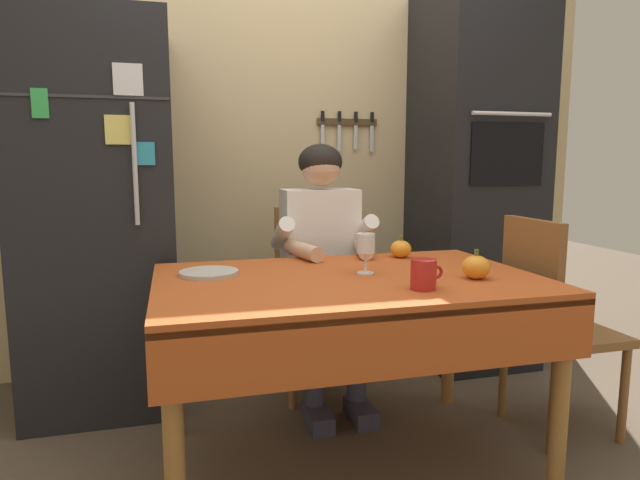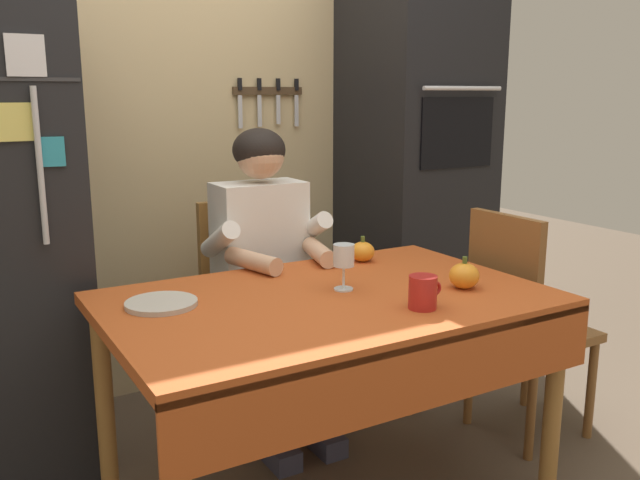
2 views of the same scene
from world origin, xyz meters
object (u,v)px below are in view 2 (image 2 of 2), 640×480
chair_right_side (520,316)px  seated_person (267,257)px  wall_oven (415,160)px  coffee_mug (423,292)px  pumpkin_large (464,276)px  dining_table (331,322)px  chair_behind_person (249,299)px  wine_glass (344,258)px  serving_tray (161,303)px  pumpkin_medium (363,252)px

chair_right_side → seated_person: bearing=146.0°
wall_oven → coffee_mug: size_ratio=18.45×
chair_right_side → coffee_mug: bearing=-159.0°
pumpkin_large → chair_right_side: bearing=20.6°
dining_table → chair_behind_person: 0.81m
seated_person → coffee_mug: 0.85m
coffee_mug → wine_glass: 0.31m
wall_oven → pumpkin_large: (-0.61, -1.06, -0.27)m
coffee_mug → serving_tray: coffee_mug is taller
coffee_mug → serving_tray: bearing=148.0°
pumpkin_large → serving_tray: size_ratio=0.49×
dining_table → chair_right_side: bearing=2.6°
serving_tray → pumpkin_large: bearing=-19.0°
wine_glass → pumpkin_medium: bearing=47.1°
dining_table → wine_glass: (0.08, 0.05, 0.19)m
dining_table → wine_glass: size_ratio=9.06×
seated_person → pumpkin_medium: 0.39m
wall_oven → chair_behind_person: (-0.98, -0.13, -0.54)m
coffee_mug → wine_glass: size_ratio=0.74×
chair_behind_person → pumpkin_medium: 0.59m
coffee_mug → wall_oven: bearing=53.1°
chair_behind_person → serving_tray: size_ratio=4.22×
pumpkin_medium → serving_tray: bearing=-169.5°
dining_table → pumpkin_large: bearing=-17.1°
wall_oven → seated_person: size_ratio=1.69×
pumpkin_medium → serving_tray: size_ratio=0.45×
pumpkin_medium → chair_right_side: bearing=-28.8°
dining_table → chair_behind_person: (0.07, 0.79, -0.14)m
dining_table → pumpkin_medium: 0.51m
coffee_mug → wine_glass: (-0.10, 0.29, 0.06)m
dining_table → chair_behind_person: size_ratio=1.51×
seated_person → wall_oven: bearing=18.0°
chair_right_side → serving_tray: (-1.40, 0.15, 0.24)m
seated_person → chair_right_side: 1.03m
pumpkin_medium → seated_person: bearing=137.5°
chair_behind_person → chair_right_side: 1.12m
wine_glass → wall_oven: bearing=41.9°
serving_tray → seated_person: bearing=36.6°
chair_right_side → pumpkin_medium: 0.68m
wall_oven → pumpkin_large: wall_oven is taller
wine_glass → pumpkin_large: size_ratio=1.43×
coffee_mug → chair_right_side: bearing=21.0°
wall_oven → seated_person: 1.08m
coffee_mug → wine_glass: bearing=109.3°
seated_person → pumpkin_medium: (0.28, -0.26, 0.04)m
dining_table → coffee_mug: coffee_mug is taller
coffee_mug → pumpkin_large: bearing=21.7°
seated_person → pumpkin_large: seated_person is taller
pumpkin_medium → serving_tray: (-0.85, -0.16, -0.03)m
seated_person → coffee_mug: (0.11, -0.84, 0.05)m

